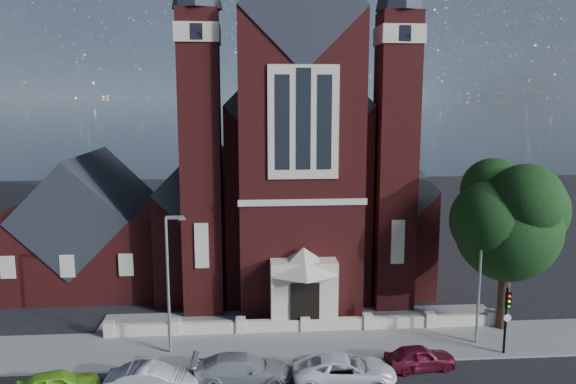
# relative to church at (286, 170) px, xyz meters

# --- Properties ---
(ground) EXTENTS (120.00, 120.00, 0.00)m
(ground) POSITION_rel_church_xyz_m (0.00, -7.94, -8.19)
(ground) COLOR black
(ground) RESTS_ON ground
(pavement_strip) EXTENTS (60.00, 5.00, 0.12)m
(pavement_strip) POSITION_rel_church_xyz_m (0.00, -18.44, -8.19)
(pavement_strip) COLOR slate
(pavement_strip) RESTS_ON ground
(forecourt_paving) EXTENTS (26.00, 3.00, 0.14)m
(forecourt_paving) POSITION_rel_church_xyz_m (0.00, -14.44, -8.19)
(forecourt_paving) COLOR slate
(forecourt_paving) RESTS_ON ground
(forecourt_wall) EXTENTS (24.00, 0.40, 0.90)m
(forecourt_wall) POSITION_rel_church_xyz_m (0.00, -16.44, -8.19)
(forecourt_wall) COLOR beige
(forecourt_wall) RESTS_ON ground
(church) EXTENTS (20.01, 34.90, 29.20)m
(church) POSITION_rel_church_xyz_m (0.00, 0.00, 0.00)
(church) COLOR #541716
(church) RESTS_ON ground
(parish_hall) EXTENTS (12.00, 12.20, 10.24)m
(parish_hall) POSITION_rel_church_xyz_m (-16.00, -4.94, -4.17)
(parish_hall) COLOR #541716
(parish_hall) RESTS_ON ground
(street_tree) EXTENTS (6.40, 6.60, 10.70)m
(street_tree) POSITION_rel_church_xyz_m (12.60, -17.23, -1.23)
(street_tree) COLOR black
(street_tree) RESTS_ON ground
(street_lamp_left) EXTENTS (1.16, 0.22, 8.09)m
(street_lamp_left) POSITION_rel_church_xyz_m (-7.91, -18.94, -3.59)
(street_lamp_left) COLOR gray
(street_lamp_left) RESTS_ON ground
(street_lamp_right) EXTENTS (1.16, 0.22, 8.09)m
(street_lamp_right) POSITION_rel_church_xyz_m (10.09, -18.94, -3.59)
(street_lamp_right) COLOR gray
(street_lamp_right) RESTS_ON ground
(traffic_signal) EXTENTS (0.28, 0.42, 4.00)m
(traffic_signal) POSITION_rel_church_xyz_m (11.00, -20.52, -5.60)
(traffic_signal) COLOR black
(traffic_signal) RESTS_ON ground
(car_lime_van) EXTENTS (4.31, 2.68, 1.37)m
(car_lime_van) POSITION_rel_church_xyz_m (-12.89, -23.31, -7.50)
(car_lime_van) COLOR #7AC727
(car_lime_van) RESTS_ON ground
(car_silver_a) EXTENTS (4.53, 1.64, 1.49)m
(car_silver_a) POSITION_rel_church_xyz_m (-8.29, -23.37, -7.44)
(car_silver_a) COLOR #A4A5AB
(car_silver_a) RESTS_ON ground
(car_silver_b) EXTENTS (5.22, 2.20, 1.50)m
(car_silver_b) POSITION_rel_church_xyz_m (-3.85, -22.60, -7.43)
(car_silver_b) COLOR gray
(car_silver_b) RESTS_ON ground
(car_white_suv) EXTENTS (5.43, 2.70, 1.48)m
(car_white_suv) POSITION_rel_church_xyz_m (1.33, -23.07, -7.45)
(car_white_suv) COLOR white
(car_white_suv) RESTS_ON ground
(car_dark_red) EXTENTS (3.99, 1.96, 1.31)m
(car_dark_red) POSITION_rel_church_xyz_m (5.69, -21.75, -7.53)
(car_dark_red) COLOR #5A0F20
(car_dark_red) RESTS_ON ground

